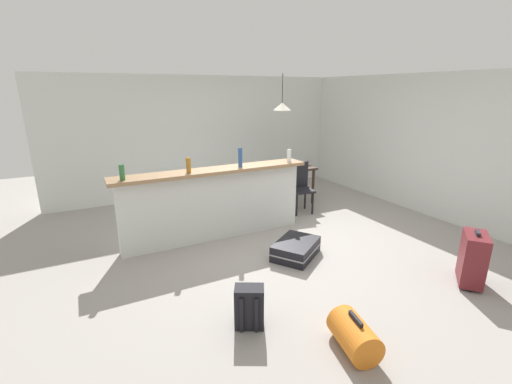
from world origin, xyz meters
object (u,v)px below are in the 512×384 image
object	(u,v)px
suitcase_flat_black	(296,249)
dining_chair_near_partition	(300,185)
bottle_green	(122,172)
suitcase_upright_maroon	(473,258)
dining_table	(283,171)
bottle_blue	(240,158)
pendant_lamp	(282,106)
duffel_bag_orange	(354,335)
bottle_amber	(189,165)
bottle_clear	(289,156)
backpack_black	(249,307)

from	to	relation	value
suitcase_flat_black	dining_chair_near_partition	bearing A→B (deg)	54.57
bottle_green	suitcase_upright_maroon	world-z (taller)	bottle_green
dining_table	dining_chair_near_partition	xyz separation A→B (m)	(-0.01, -0.60, -0.13)
suitcase_upright_maroon	bottle_blue	bearing A→B (deg)	124.29
pendant_lamp	duffel_bag_orange	world-z (taller)	pendant_lamp
bottle_green	bottle_amber	distance (m)	0.88
suitcase_flat_black	pendant_lamp	bearing A→B (deg)	64.07
dining_table	pendant_lamp	distance (m)	1.26
bottle_clear	suitcase_flat_black	bearing A→B (deg)	-116.51
pendant_lamp	suitcase_flat_black	world-z (taller)	pendant_lamp
dining_chair_near_partition	suitcase_flat_black	world-z (taller)	dining_chair_near_partition
bottle_green	pendant_lamp	distance (m)	3.32
backpack_black	bottle_clear	bearing A→B (deg)	49.84
bottle_clear	bottle_blue	bearing A→B (deg)	179.39
bottle_amber	bottle_green	bearing A→B (deg)	179.85
bottle_amber	suitcase_upright_maroon	bearing A→B (deg)	-45.01
bottle_blue	suitcase_flat_black	size ratio (longest dim) A/B	0.33
bottle_clear	dining_table	bearing A→B (deg)	61.94
bottle_amber	suitcase_flat_black	bearing A→B (deg)	-42.18
bottle_amber	duffel_bag_orange	xyz separation A→B (m)	(0.59, -2.77, -1.04)
suitcase_upright_maroon	duffel_bag_orange	xyz separation A→B (m)	(-1.98, -0.20, -0.18)
pendant_lamp	duffel_bag_orange	xyz separation A→B (m)	(-1.58, -3.86, -1.75)
bottle_blue	bottle_clear	size ratio (longest dim) A/B	1.44
duffel_bag_orange	suitcase_flat_black	bearing A→B (deg)	72.38
duffel_bag_orange	bottle_clear	bearing A→B (deg)	68.90
dining_chair_near_partition	bottle_blue	bearing A→B (deg)	-161.72
dining_table	suitcase_flat_black	size ratio (longest dim) A/B	1.26
bottle_clear	pendant_lamp	distance (m)	1.39
dining_table	bottle_blue	bearing A→B (deg)	-143.39
suitcase_flat_black	suitcase_upright_maroon	distance (m)	2.10
bottle_green	suitcase_flat_black	distance (m)	2.52
bottle_clear	backpack_black	bearing A→B (deg)	-130.16
bottle_blue	backpack_black	size ratio (longest dim) A/B	0.69
dining_chair_near_partition	duffel_bag_orange	size ratio (longest dim) A/B	1.74
dining_chair_near_partition	backpack_black	world-z (taller)	dining_chair_near_partition
bottle_green	bottle_amber	world-z (taller)	bottle_amber
bottle_clear	bottle_amber	bearing A→B (deg)	-179.71
bottle_blue	pendant_lamp	xyz separation A→B (m)	(1.37, 1.07, 0.67)
suitcase_flat_black	suitcase_upright_maroon	xyz separation A→B (m)	(1.42, -1.53, 0.22)
dining_table	duffel_bag_orange	bearing A→B (deg)	-113.12
backpack_black	dining_table	bearing A→B (deg)	53.60
bottle_green	suitcase_flat_black	size ratio (longest dim) A/B	0.23
bottle_amber	bottle_blue	world-z (taller)	bottle_blue
dining_chair_near_partition	pendant_lamp	world-z (taller)	pendant_lamp
bottle_green	suitcase_upright_maroon	bearing A→B (deg)	-36.72
bottle_green	pendant_lamp	bearing A→B (deg)	19.50
bottle_blue	bottle_clear	xyz separation A→B (m)	(0.86, -0.01, -0.04)
backpack_black	bottle_blue	bearing A→B (deg)	67.07
suitcase_upright_maroon	backpack_black	world-z (taller)	suitcase_upright_maroon
pendant_lamp	suitcase_upright_maroon	xyz separation A→B (m)	(0.39, -3.66, -1.58)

